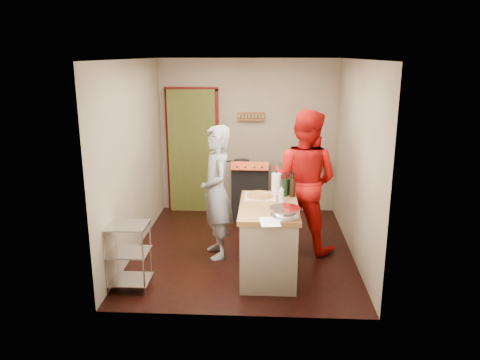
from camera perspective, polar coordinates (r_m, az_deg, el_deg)
name	(u,v)px	position (r m, az deg, el deg)	size (l,w,h in m)	color
floor	(243,249)	(6.69, 0.40, -8.37)	(3.50, 3.50, 0.00)	black
back_wall	(211,146)	(8.10, -3.53, 4.20)	(3.00, 0.44, 2.60)	tan
left_wall	(133,158)	(6.52, -12.87, 2.65)	(0.04, 3.50, 2.60)	tan
right_wall	(356,160)	(6.39, 14.00, 2.33)	(0.04, 3.50, 2.60)	tan
ceiling	(244,58)	(6.13, 0.45, 14.61)	(3.00, 3.50, 0.02)	white
stove	(250,190)	(7.87, 1.24, -1.22)	(0.60, 0.63, 1.00)	black
wire_shelving	(128,253)	(5.63, -13.47, -8.66)	(0.48, 0.40, 0.80)	silver
island	(269,238)	(5.80, 3.52, -7.05)	(0.71, 1.35, 1.21)	#B7AE9B
person_stripe	(217,193)	(6.19, -2.88, -1.54)	(0.65, 0.43, 1.78)	#A8A8AC
person_red	(304,181)	(6.48, 7.85, -0.09)	(0.95, 0.74, 1.96)	#B80E0C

